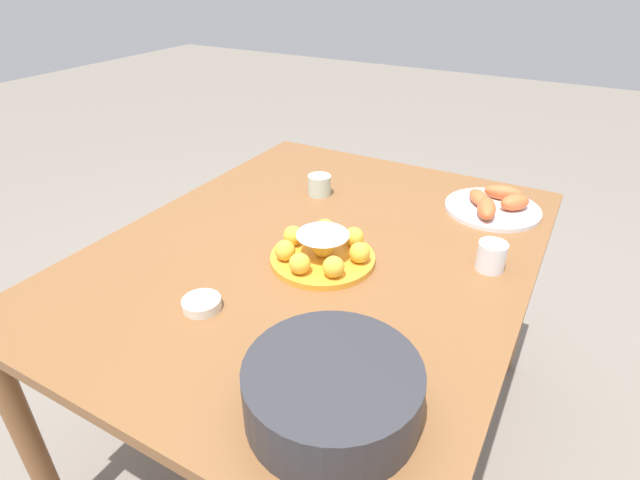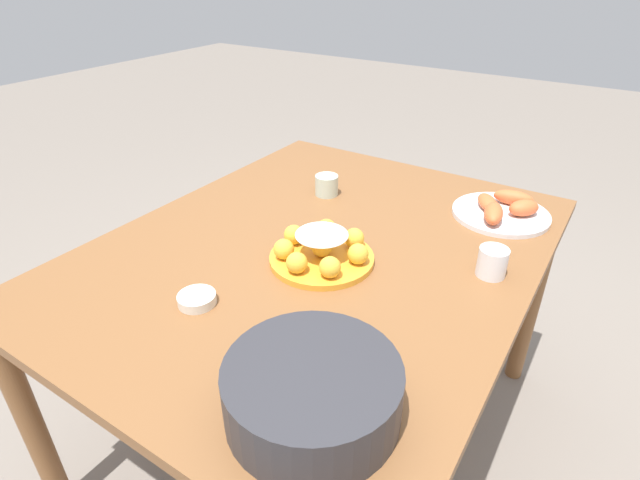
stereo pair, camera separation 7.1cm
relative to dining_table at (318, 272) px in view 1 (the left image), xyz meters
The scene contains 8 objects.
ground_plane 0.65m from the dining_table, ahead, with size 12.00×12.00×0.00m, color slate.
dining_table is the anchor object (origin of this frame).
cake_plate 0.14m from the dining_table, 38.37° to the left, with size 0.27×0.27×0.09m.
serving_bowl 0.58m from the dining_table, 32.01° to the left, with size 0.30×0.30×0.10m.
sauce_bowl 0.38m from the dining_table, 14.28° to the right, with size 0.09×0.09×0.02m.
seafood_platter 0.58m from the dining_table, 140.31° to the left, with size 0.28×0.28×0.06m.
cup_near 0.35m from the dining_table, 151.63° to the right, with size 0.07×0.07×0.07m.
cup_far 0.46m from the dining_table, 104.65° to the left, with size 0.07×0.07×0.07m.
Camera 1 is at (1.00, 0.57, 1.42)m, focal length 28.00 mm.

